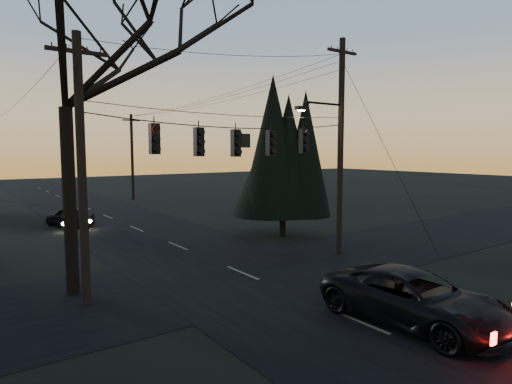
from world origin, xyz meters
TOP-DOWN VIEW (x-y plane):
  - ground_plane at (0.00, 0.00)m, footprint 160.00×160.00m
  - main_road at (0.00, 20.00)m, footprint 8.00×120.00m
  - cross_road at (0.00, 10.00)m, footprint 60.00×7.00m
  - utility_pole_right at (5.50, 10.00)m, footprint 5.00×0.30m
  - utility_pole_left at (-6.00, 10.00)m, footprint 1.80×0.30m
  - utility_pole_far_r at (5.50, 38.00)m, footprint 1.80×0.30m
  - span_signal_assembly at (-0.24, 10.00)m, footprint 11.50×0.44m
  - bare_tree_left at (-6.10, 11.40)m, footprint 11.03×11.03m
  - evergreen_right at (6.06, 14.91)m, footprint 4.20×4.20m
  - suv_near at (1.14, 2.98)m, footprint 2.74×5.50m
  - sedan_oncoming_a at (-3.20, 25.40)m, footprint 2.71×4.04m

SIDE VIEW (x-z plane):
  - ground_plane at x=0.00m, z-range 0.00..0.00m
  - utility_pole_right at x=5.50m, z-range -5.00..5.00m
  - utility_pole_left at x=-6.00m, z-range -4.25..4.25m
  - utility_pole_far_r at x=5.50m, z-range -4.25..4.25m
  - cross_road at x=0.00m, z-range 0.00..0.02m
  - main_road at x=0.00m, z-range 0.00..0.02m
  - sedan_oncoming_a at x=-3.20m, z-range 0.00..1.28m
  - suv_near at x=1.14m, z-range 0.00..1.50m
  - evergreen_right at x=6.06m, z-range 0.59..8.61m
  - span_signal_assembly at x=-0.24m, z-range 4.48..6.05m
  - bare_tree_left at x=-6.10m, z-range 2.53..15.24m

